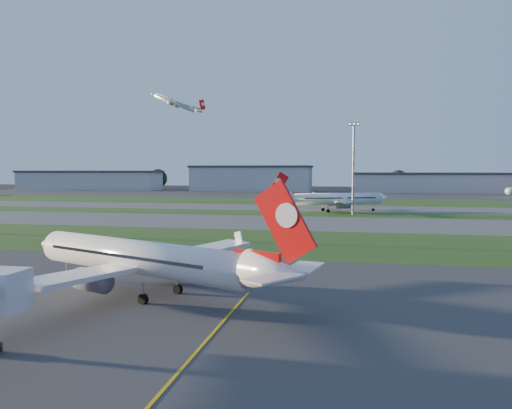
# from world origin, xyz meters

# --- Properties ---
(ground) EXTENTS (700.00, 700.00, 0.00)m
(ground) POSITION_xyz_m (0.00, 0.00, 0.00)
(ground) COLOR black
(ground) RESTS_ON ground
(apron_near) EXTENTS (300.00, 70.00, 0.01)m
(apron_near) POSITION_xyz_m (0.00, 0.00, 0.01)
(apron_near) COLOR #333335
(apron_near) RESTS_ON ground
(grass_strip_a) EXTENTS (300.00, 34.00, 0.01)m
(grass_strip_a) POSITION_xyz_m (0.00, 52.00, 0.01)
(grass_strip_a) COLOR #274717
(grass_strip_a) RESTS_ON ground
(taxiway_a) EXTENTS (300.00, 32.00, 0.01)m
(taxiway_a) POSITION_xyz_m (0.00, 85.00, 0.01)
(taxiway_a) COLOR #515154
(taxiway_a) RESTS_ON ground
(grass_strip_b) EXTENTS (300.00, 18.00, 0.01)m
(grass_strip_b) POSITION_xyz_m (0.00, 110.00, 0.01)
(grass_strip_b) COLOR #274717
(grass_strip_b) RESTS_ON ground
(taxiway_b) EXTENTS (300.00, 26.00, 0.01)m
(taxiway_b) POSITION_xyz_m (0.00, 132.00, 0.01)
(taxiway_b) COLOR #515154
(taxiway_b) RESTS_ON ground
(grass_strip_c) EXTENTS (300.00, 40.00, 0.01)m
(grass_strip_c) POSITION_xyz_m (0.00, 165.00, 0.01)
(grass_strip_c) COLOR #274717
(grass_strip_c) RESTS_ON ground
(apron_far) EXTENTS (400.00, 80.00, 0.01)m
(apron_far) POSITION_xyz_m (0.00, 225.00, 0.01)
(apron_far) COLOR #333335
(apron_far) RESTS_ON ground
(yellow_line) EXTENTS (0.25, 60.00, 0.02)m
(yellow_line) POSITION_xyz_m (5.00, 0.00, 0.00)
(yellow_line) COLOR gold
(yellow_line) RESTS_ON ground
(airliner_parked) EXTENTS (32.16, 27.33, 10.65)m
(airliner_parked) POSITION_xyz_m (-5.63, 12.93, 3.74)
(airliner_parked) COLOR white
(airliner_parked) RESTS_ON ground
(airliner_taxiing) EXTENTS (32.98, 27.99, 10.87)m
(airliner_taxiing) POSITION_xyz_m (9.53, 118.90, 3.82)
(airliner_taxiing) COLOR white
(airliner_taxiing) RESTS_ON ground
(airliner_departing) EXTENTS (28.87, 24.46, 9.01)m
(airliner_departing) POSITION_xyz_m (-79.72, 222.11, 48.63)
(airliner_departing) COLOR white
(light_mast_centre) EXTENTS (3.20, 0.70, 25.80)m
(light_mast_centre) POSITION_xyz_m (15.00, 108.00, 14.81)
(light_mast_centre) COLOR gray
(light_mast_centre) RESTS_ON ground
(hangar_far_west) EXTENTS (91.80, 23.00, 12.20)m
(hangar_far_west) POSITION_xyz_m (-150.00, 255.00, 6.14)
(hangar_far_west) COLOR #A1A3A9
(hangar_far_west) RESTS_ON ground
(hangar_west) EXTENTS (71.40, 23.00, 15.20)m
(hangar_west) POSITION_xyz_m (-45.00, 255.00, 7.64)
(hangar_west) COLOR #A1A3A9
(hangar_west) RESTS_ON ground
(hangar_east) EXTENTS (81.60, 23.00, 11.20)m
(hangar_east) POSITION_xyz_m (55.00, 255.00, 5.64)
(hangar_east) COLOR #A1A3A9
(hangar_east) RESTS_ON ground
(tree_far_west) EXTENTS (11.00, 11.00, 12.00)m
(tree_far_west) POSITION_xyz_m (-190.00, 268.00, 6.49)
(tree_far_west) COLOR black
(tree_far_west) RESTS_ON ground
(tree_west) EXTENTS (12.10, 12.10, 13.20)m
(tree_west) POSITION_xyz_m (-110.00, 270.00, 7.14)
(tree_west) COLOR black
(tree_west) RESTS_ON ground
(tree_mid_west) EXTENTS (9.90, 9.90, 10.80)m
(tree_mid_west) POSITION_xyz_m (-20.00, 266.00, 5.84)
(tree_mid_west) COLOR black
(tree_mid_west) RESTS_ON ground
(tree_mid_east) EXTENTS (11.55, 11.55, 12.60)m
(tree_mid_east) POSITION_xyz_m (40.00, 269.00, 6.81)
(tree_mid_east) COLOR black
(tree_mid_east) RESTS_ON ground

